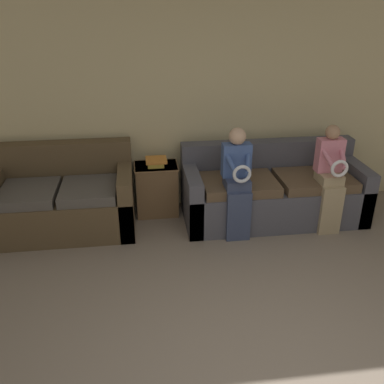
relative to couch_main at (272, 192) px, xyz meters
The scene contains 7 objects.
wall_back 1.28m from the couch_main, 141.90° to the left, with size 6.89×0.06×2.55m.
couch_main is the anchor object (origin of this frame).
couch_side 2.47m from the couch_main, behind, with size 1.61×0.90×0.94m.
child_left_seated 0.72m from the couch_main, 146.50° to the right, with size 0.32×0.38×1.22m.
child_right_seated 0.72m from the couch_main, 33.72° to the right, with size 0.29×0.37×1.21m.
side_shelf 1.40m from the couch_main, 168.22° to the left, with size 0.52×0.39×0.63m.
book_stack 1.45m from the couch_main, 168.49° to the left, with size 0.25×0.24×0.09m.
Camera 1 is at (-0.90, -1.76, 2.50)m, focal length 40.00 mm.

